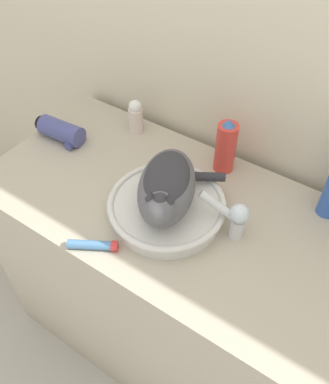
{
  "coord_description": "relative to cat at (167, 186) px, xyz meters",
  "views": [
    {
      "loc": [
        0.44,
        -0.4,
        1.82
      ],
      "look_at": [
        0.0,
        0.26,
        1.0
      ],
      "focal_mm": 38.0,
      "sensor_mm": 36.0,
      "label": 1
    }
  ],
  "objects": [
    {
      "name": "wall_back",
      "position": [
        -0.01,
        0.42,
        0.18
      ],
      "size": [
        8.0,
        0.05,
        2.4
      ],
      "color": "beige",
      "rests_on": "ground_plane"
    },
    {
      "name": "vanity_counter",
      "position": [
        -0.01,
        0.05,
        -0.58
      ],
      "size": [
        1.25,
        0.62,
        0.89
      ],
      "color": "#B2A893",
      "rests_on": "ground_plane"
    },
    {
      "name": "sink_basin",
      "position": [
        -0.01,
        0.01,
        -0.1
      ],
      "size": [
        0.35,
        0.35,
        0.06
      ],
      "color": "silver",
      "rests_on": "vanity_counter"
    },
    {
      "name": "cat",
      "position": [
        0.0,
        0.0,
        0.0
      ],
      "size": [
        0.27,
        0.35,
        0.16
      ],
      "rotation": [
        0.0,
        0.0,
        5.14
      ],
      "color": "#56565B",
      "rests_on": "sink_basin"
    },
    {
      "name": "faucet",
      "position": [
        0.19,
        0.05,
        -0.06
      ],
      "size": [
        0.15,
        0.07,
        0.14
      ],
      "rotation": [
        0.0,
        0.0,
        -2.92
      ],
      "color": "silver",
      "rests_on": "vanity_counter"
    },
    {
      "name": "spray_bottle_trigger",
      "position": [
        0.04,
        0.29,
        -0.04
      ],
      "size": [
        0.07,
        0.07,
        0.2
      ],
      "color": "#DB3D33",
      "rests_on": "vanity_counter"
    },
    {
      "name": "deodorant_stick",
      "position": [
        -0.33,
        0.29,
        -0.07
      ],
      "size": [
        0.05,
        0.05,
        0.13
      ],
      "color": "silver",
      "rests_on": "vanity_counter"
    },
    {
      "name": "cream_tube",
      "position": [
        -0.11,
        -0.21,
        -0.12
      ],
      "size": [
        0.14,
        0.1,
        0.03
      ],
      "rotation": [
        0.0,
        0.0,
        0.54
      ],
      "color": "#4C7FB2",
      "rests_on": "vanity_counter"
    },
    {
      "name": "hair_dryer",
      "position": [
        -0.52,
        0.1,
        -0.1
      ],
      "size": [
        0.19,
        0.09,
        0.07
      ],
      "rotation": [
        0.0,
        0.0,
        3.21
      ],
      "color": "#474C8C",
      "rests_on": "vanity_counter"
    }
  ]
}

